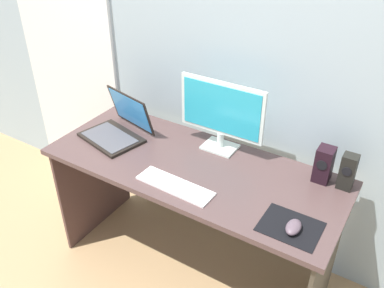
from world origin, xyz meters
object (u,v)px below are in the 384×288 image
at_px(speaker_near_monitor, 324,164).
at_px(speaker_right, 348,172).
at_px(mouse, 293,227).
at_px(keyboard_external, 175,186).
at_px(monitor, 221,113).
at_px(laptop, 118,128).

bearing_deg(speaker_near_monitor, speaker_right, 0.02).
bearing_deg(mouse, speaker_right, 74.38).
bearing_deg(mouse, speaker_near_monitor, 89.74).
bearing_deg(keyboard_external, mouse, 3.45).
height_order(monitor, laptop, monitor).
height_order(speaker_near_monitor, keyboard_external, speaker_near_monitor).
bearing_deg(speaker_right, speaker_near_monitor, -179.98).
xyz_separation_m(speaker_near_monitor, mouse, (0.01, -0.41, -0.07)).
height_order(laptop, keyboard_external, laptop).
distance_m(speaker_right, laptop, 1.23).
relative_size(laptop, mouse, 3.96).
bearing_deg(monitor, speaker_near_monitor, 1.10).
distance_m(laptop, mouse, 1.13).
xyz_separation_m(monitor, speaker_near_monitor, (0.55, 0.01, -0.12)).
relative_size(monitor, mouse, 4.75).
relative_size(monitor, keyboard_external, 1.22).
xyz_separation_m(monitor, speaker_right, (0.66, 0.01, -0.12)).
bearing_deg(monitor, keyboard_external, -92.64).
relative_size(monitor, speaker_near_monitor, 2.66).
xyz_separation_m(monitor, keyboard_external, (-0.02, -0.41, -0.21)).
bearing_deg(keyboard_external, monitor, 89.51).
relative_size(speaker_near_monitor, keyboard_external, 0.46).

